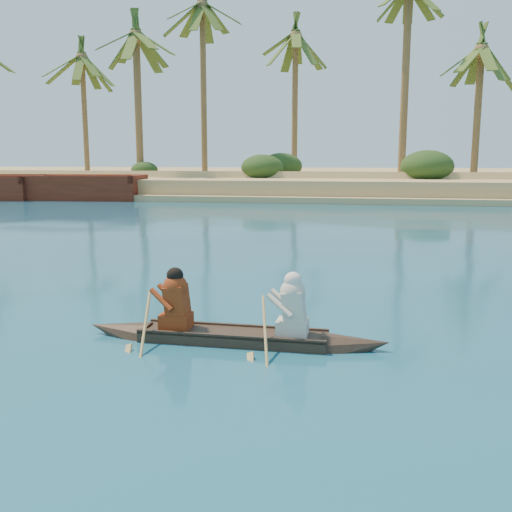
# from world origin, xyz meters

# --- Properties ---
(ground) EXTENTS (160.00, 160.00, 0.00)m
(ground) POSITION_xyz_m (0.00, 0.00, 0.00)
(ground) COLOR navy
(ground) RESTS_ON ground
(sandy_embankment) EXTENTS (150.00, 51.00, 1.50)m
(sandy_embankment) POSITION_xyz_m (0.00, 46.89, 0.53)
(sandy_embankment) COLOR tan
(sandy_embankment) RESTS_ON ground
(palm_grove) EXTENTS (110.00, 14.00, 16.00)m
(palm_grove) POSITION_xyz_m (0.00, 35.00, 8.00)
(palm_grove) COLOR #2B4E1B
(palm_grove) RESTS_ON ground
(shrub_cluster) EXTENTS (100.00, 6.00, 2.40)m
(shrub_cluster) POSITION_xyz_m (0.00, 31.50, 1.20)
(shrub_cluster) COLOR #1E3814
(shrub_cluster) RESTS_ON ground
(canoe) EXTENTS (4.57, 0.67, 1.26)m
(canoe) POSITION_xyz_m (6.04, -4.00, 0.24)
(canoe) COLOR #36271D
(canoe) RESTS_ON ground
(barge_mid) EXTENTS (11.52, 4.84, 1.87)m
(barge_mid) POSITION_xyz_m (-12.00, 23.10, 0.65)
(barge_mid) COLOR maroon
(barge_mid) RESTS_ON ground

